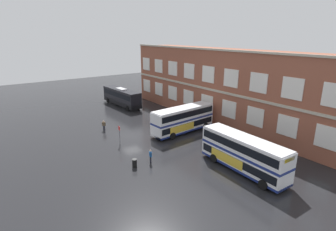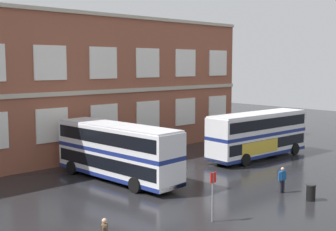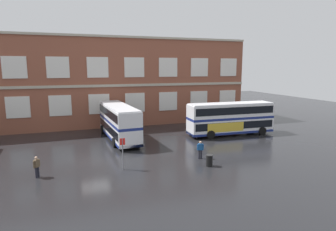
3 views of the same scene
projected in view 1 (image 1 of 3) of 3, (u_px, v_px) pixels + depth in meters
name	position (u px, v px, depth m)	size (l,w,h in m)	color
ground_plane	(143.00, 133.00, 42.32)	(120.00, 120.00, 0.00)	black
brick_terminal_building	(224.00, 85.00, 47.98)	(45.17, 8.19, 12.75)	brown
double_decker_near	(183.00, 119.00, 42.03)	(3.42, 11.15, 4.07)	silver
double_decker_middle	(243.00, 153.00, 30.04)	(11.08, 3.15, 4.07)	silver
touring_coach	(122.00, 97.00, 57.82)	(12.12, 3.39, 3.80)	black
waiting_passenger	(104.00, 125.00, 43.00)	(0.51, 0.53, 1.70)	black
second_passenger	(151.00, 156.00, 32.20)	(0.63, 0.35, 1.70)	black
bus_stand_flag	(119.00, 133.00, 37.43)	(0.44, 0.10, 2.70)	slate
station_litter_bin	(135.00, 163.00, 31.23)	(0.60, 0.60, 1.03)	black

